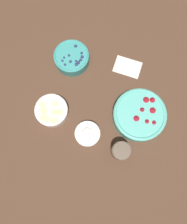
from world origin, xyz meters
name	(u,v)px	position (x,y,z in m)	size (l,w,h in m)	color
ground_plane	(93,101)	(0.00, 0.00, 0.00)	(4.00, 4.00, 0.00)	#4C3323
bowl_strawberries	(139,115)	(0.22, 0.06, 0.04)	(0.24, 0.24, 0.08)	#56B7A8
bowl_blueberries	(72,58)	(-0.20, 0.11, 0.03)	(0.17, 0.17, 0.07)	teal
bowl_bananas	(52,111)	(-0.13, -0.15, 0.03)	(0.15, 0.15, 0.05)	white
bowl_cream	(88,134)	(0.07, -0.15, 0.03)	(0.11, 0.11, 0.05)	white
jar_chocolate	(120,151)	(0.23, -0.13, 0.05)	(0.08, 0.08, 0.10)	brown
napkin	(128,67)	(0.04, 0.24, 0.00)	(0.15, 0.12, 0.01)	silver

